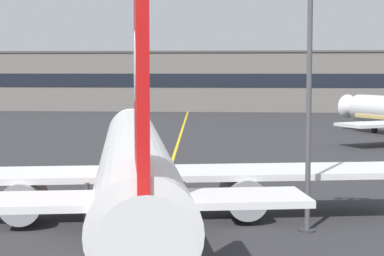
# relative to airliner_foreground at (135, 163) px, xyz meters

# --- Properties ---
(taxiway_centreline) EXTENTS (13.75, 179.52, 0.01)m
(taxiway_centreline) POSITION_rel_airliner_foreground_xyz_m (-0.59, 21.52, -3.37)
(taxiway_centreline) COLOR yellow
(taxiway_centreline) RESTS_ON ground
(airliner_foreground) EXTENTS (32.33, 41.28, 11.65)m
(airliner_foreground) POSITION_rel_airliner_foreground_xyz_m (0.00, 0.00, 0.00)
(airliner_foreground) COLOR white
(airliner_foreground) RESTS_ON ground
(apron_lamp_post) EXTENTS (2.24, 0.90, 12.85)m
(apron_lamp_post) POSITION_rel_airliner_foreground_xyz_m (9.62, -1.62, 3.36)
(apron_lamp_post) COLOR #515156
(apron_lamp_post) RESTS_ON ground
(safety_cone_by_nose_gear) EXTENTS (0.44, 0.44, 0.55)m
(safety_cone_by_nose_gear) POSITION_rel_airliner_foreground_xyz_m (0.88, 16.13, -3.11)
(safety_cone_by_nose_gear) COLOR orange
(safety_cone_by_nose_gear) RESTS_ON ground
(terminal_building) EXTENTS (148.47, 12.40, 12.64)m
(terminal_building) POSITION_rel_airliner_foreground_xyz_m (9.97, 108.34, 2.96)
(terminal_building) COLOR slate
(terminal_building) RESTS_ON ground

